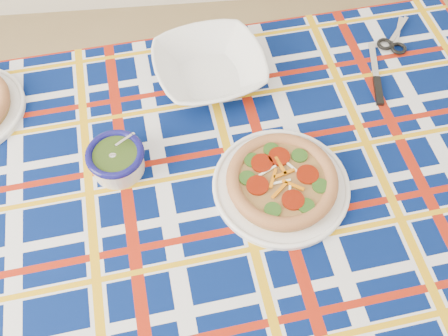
{
  "coord_description": "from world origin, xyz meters",
  "views": [
    {
      "loc": [
        0.11,
        -0.09,
        1.7
      ],
      "look_at": [
        0.16,
        0.5,
        0.77
      ],
      "focal_mm": 40.0,
      "sensor_mm": 36.0,
      "label": 1
    }
  ],
  "objects_px": {
    "main_focaccia_plate": "(282,181)",
    "pesto_bowl": "(116,158)",
    "serving_bowl": "(209,68)",
    "dining_table": "(203,209)"
  },
  "relations": [
    {
      "from": "dining_table",
      "to": "serving_bowl",
      "type": "xyz_separation_m",
      "value": [
        0.05,
        0.34,
        0.11
      ]
    },
    {
      "from": "main_focaccia_plate",
      "to": "pesto_bowl",
      "type": "height_order",
      "value": "pesto_bowl"
    },
    {
      "from": "serving_bowl",
      "to": "pesto_bowl",
      "type": "bearing_deg",
      "value": -131.83
    },
    {
      "from": "dining_table",
      "to": "main_focaccia_plate",
      "type": "height_order",
      "value": "main_focaccia_plate"
    },
    {
      "from": "dining_table",
      "to": "serving_bowl",
      "type": "height_order",
      "value": "serving_bowl"
    },
    {
      "from": "serving_bowl",
      "to": "main_focaccia_plate",
      "type": "bearing_deg",
      "value": -69.25
    },
    {
      "from": "main_focaccia_plate",
      "to": "serving_bowl",
      "type": "xyz_separation_m",
      "value": [
        -0.13,
        0.34,
        0.0
      ]
    },
    {
      "from": "dining_table",
      "to": "serving_bowl",
      "type": "relative_size",
      "value": 6.12
    },
    {
      "from": "dining_table",
      "to": "pesto_bowl",
      "type": "distance_m",
      "value": 0.23
    },
    {
      "from": "main_focaccia_plate",
      "to": "dining_table",
      "type": "bearing_deg",
      "value": 178.99
    }
  ]
}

